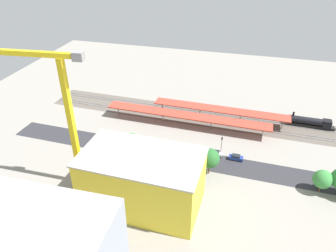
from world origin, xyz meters
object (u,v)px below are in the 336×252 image
object	(u,v)px
construction_building	(142,181)
parked_car_5	(133,141)
parked_car_1	(215,153)
platform_canopy_near	(187,115)
street_tree_4	(131,142)
parked_car_3	(173,147)
parked_car_2	(192,150)
traffic_light	(222,143)
street_tree_3	(323,179)
platform_canopy_far	(220,109)
locomotive	(311,123)
tower_crane	(64,114)
parked_car_0	(236,158)
box_truck_0	(139,159)
street_tree_2	(210,158)
parked_car_4	(155,145)
box_truck_1	(133,164)

from	to	relation	value
construction_building	parked_car_5	bearing A→B (deg)	-62.12
parked_car_1	construction_building	distance (m)	30.25
platform_canopy_near	street_tree_4	world-z (taller)	street_tree_4
parked_car_3	street_tree_4	distance (m)	14.58
platform_canopy_near	parked_car_1	xyz separation A→B (m)	(-12.51, 15.02, -3.59)
platform_canopy_near	parked_car_2	xyz separation A→B (m)	(-5.33, 15.19, -3.60)
parked_car_2	traffic_light	distance (m)	9.62
street_tree_4	traffic_light	bearing A→B (deg)	-161.88
construction_building	traffic_light	distance (m)	31.02
construction_building	street_tree_3	distance (m)	47.58
construction_building	street_tree_3	xyz separation A→B (m)	(-44.63, -16.22, -2.98)
platform_canopy_far	locomotive	bearing A→B (deg)	-173.99
parked_car_2	tower_crane	xyz separation A→B (m)	(28.57, 22.24, 21.12)
platform_canopy_near	tower_crane	xyz separation A→B (m)	(23.24, 37.43, 17.53)
parked_car_2	platform_canopy_far	bearing A→B (deg)	-103.94
parked_car_5	traffic_light	bearing A→B (deg)	-178.06
platform_canopy_near	construction_building	xyz separation A→B (m)	(2.61, 40.39, 2.97)
parked_car_0	platform_canopy_far	bearing A→B (deg)	-71.04
tower_crane	locomotive	bearing A→B (deg)	-143.96
box_truck_0	locomotive	bearing A→B (deg)	-145.27
platform_canopy_near	parked_car_2	size ratio (longest dim) A/B	13.47
platform_canopy_near	parked_car_3	xyz separation A→B (m)	(0.98, 15.36, -3.61)
street_tree_4	locomotive	bearing A→B (deg)	-148.44
parked_car_2	parked_car_5	size ratio (longest dim) A/B	1.04
parked_car_5	construction_building	size ratio (longest dim) A/B	0.15
street_tree_2	parked_car_3	bearing A→B (deg)	-34.78
platform_canopy_near	parked_car_0	distance (m)	24.93
platform_canopy_far	traffic_light	bearing A→B (deg)	98.17
parked_car_4	street_tree_2	bearing A→B (deg)	155.12
locomotive	box_truck_1	xyz separation A→B (m)	(53.51, 39.25, -0.03)
parked_car_2	parked_car_5	bearing A→B (deg)	0.73
parked_car_1	tower_crane	world-z (taller)	tower_crane
locomotive	construction_building	bearing A→B (deg)	48.18
street_tree_3	street_tree_4	world-z (taller)	street_tree_4
platform_canopy_far	box_truck_1	size ratio (longest dim) A/B	5.26
box_truck_0	parked_car_0	bearing A→B (deg)	-161.10
tower_crane	street_tree_3	distance (m)	68.87
box_truck_0	traffic_light	bearing A→B (deg)	-154.96
parked_car_3	parked_car_4	distance (m)	6.28
parked_car_1	platform_canopy_far	bearing A→B (deg)	-86.20
parked_car_3	street_tree_3	distance (m)	44.05
parked_car_2	parked_car_3	xyz separation A→B (m)	(6.30, 0.17, -0.02)
box_truck_0	street_tree_2	bearing A→B (deg)	-177.18
locomotive	parked_car_1	xyz separation A→B (m)	(30.93, 26.10, -1.01)
parked_car_3	street_tree_4	world-z (taller)	street_tree_4
street_tree_4	traffic_light	size ratio (longest dim) A/B	1.30
platform_canopy_near	parked_car_0	size ratio (longest dim) A/B	13.41
box_truck_1	street_tree_2	xyz separation A→B (m)	(-21.99, -3.87, 3.72)
street_tree_3	traffic_light	xyz separation A→B (m)	(27.85, -9.71, 0.11)
locomotive	parked_car_4	distance (m)	57.21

